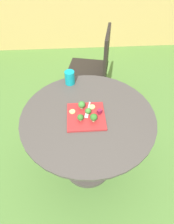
{
  "coord_description": "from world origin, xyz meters",
  "views": [
    {
      "loc": [
        -0.07,
        -0.91,
        1.7
      ],
      "look_at": [
        -0.01,
        -0.01,
        0.76
      ],
      "focal_mm": 31.05,
      "sensor_mm": 36.0,
      "label": 1
    }
  ],
  "objects_px": {
    "salad_plate": "(86,116)",
    "drinking_glass": "(70,78)",
    "patio_chair": "(96,64)",
    "fork": "(88,111)"
  },
  "relations": [
    {
      "from": "patio_chair",
      "to": "salad_plate",
      "type": "height_order",
      "value": "patio_chair"
    },
    {
      "from": "drinking_glass",
      "to": "patio_chair",
      "type": "bearing_deg",
      "value": 64.49
    },
    {
      "from": "patio_chair",
      "to": "salad_plate",
      "type": "xyz_separation_m",
      "value": [
        -0.16,
        -0.95,
        0.2
      ]
    },
    {
      "from": "salad_plate",
      "to": "drinking_glass",
      "type": "xyz_separation_m",
      "value": [
        -0.11,
        0.38,
        0.04
      ]
    },
    {
      "from": "patio_chair",
      "to": "drinking_glass",
      "type": "bearing_deg",
      "value": -115.51
    },
    {
      "from": "patio_chair",
      "to": "salad_plate",
      "type": "bearing_deg",
      "value": -99.8
    },
    {
      "from": "patio_chair",
      "to": "salad_plate",
      "type": "distance_m",
      "value": 0.99
    },
    {
      "from": "salad_plate",
      "to": "drinking_glass",
      "type": "bearing_deg",
      "value": 105.59
    },
    {
      "from": "patio_chair",
      "to": "fork",
      "type": "height_order",
      "value": "patio_chair"
    },
    {
      "from": "salad_plate",
      "to": "patio_chair",
      "type": "bearing_deg",
      "value": 80.2
    }
  ]
}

